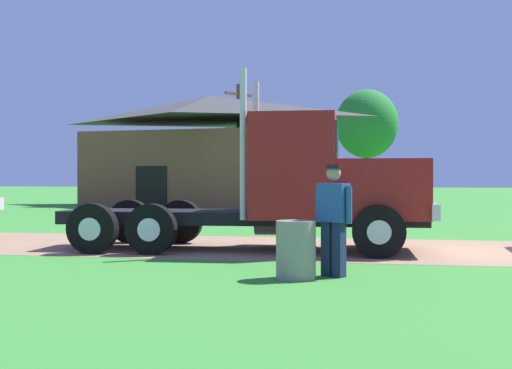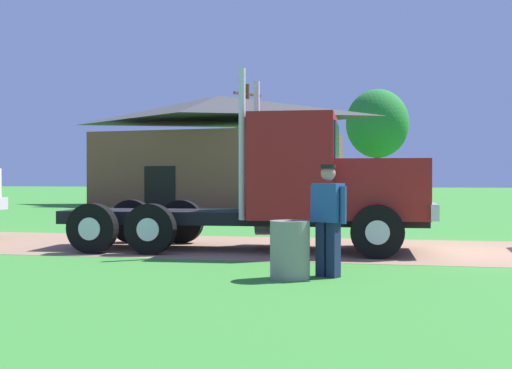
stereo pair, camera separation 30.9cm
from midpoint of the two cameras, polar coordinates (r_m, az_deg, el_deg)
The scene contains 9 objects.
ground_plane at distance 15.04m, azimuth 16.98°, elevation -5.44°, with size 200.00×200.00×0.00m, color #398631.
dirt_track at distance 15.04m, azimuth 16.98°, elevation -5.42°, with size 120.00×5.10×0.01m, color #977257.
truck_foreground_white at distance 14.51m, azimuth 4.25°, elevation -0.29°, with size 8.09×3.07×3.80m.
visitor_walking_mid at distance 10.69m, azimuth 6.96°, elevation -2.57°, with size 0.59×0.45×1.78m.
steel_barrel at distance 10.48m, azimuth 3.74°, elevation -5.54°, with size 0.62×0.62×0.90m, color gray.
shed_building at distance 38.77m, azimuth -2.93°, elevation 2.74°, with size 14.38×9.14×6.31m.
utility_pole_far at distance 39.90m, azimuth -0.51°, elevation 3.77°, with size 1.28×1.94×7.13m.
tree_left at distance 58.52m, azimuth 0.12°, elevation 4.07°, with size 3.75×3.75×7.26m.
tree_mid at distance 56.52m, azimuth 10.40°, elevation 5.08°, with size 5.16×5.16×8.90m.
Camera 2 is at (-1.13, -14.88, 1.56)m, focal length 47.21 mm.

